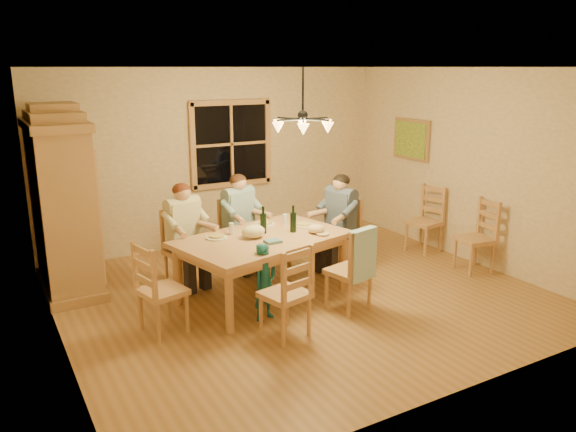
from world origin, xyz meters
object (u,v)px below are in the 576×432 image
adult_slate_man (340,211)px  child (265,282)px  chair_far_left (186,263)px  wine_bottle_b (293,219)px  dining_table (263,244)px  chair_end_right (339,249)px  chair_end_left (163,305)px  wine_bottle_a (263,220)px  armoire (64,207)px  chair_spare_front (474,250)px  chair_spare_back (423,232)px  adult_woman (184,222)px  adult_plaid_man (239,210)px  chair_far_right (240,249)px  chair_near_right (348,284)px  chandelier (303,124)px  chair_near_left (285,308)px

adult_slate_man → child: size_ratio=1.01×
chair_far_left → wine_bottle_b: (1.11, -0.80, 0.62)m
dining_table → chair_end_right: (1.33, 0.31, -0.36)m
chair_end_left → wine_bottle_a: size_ratio=3.00×
chair_end_right → wine_bottle_a: size_ratio=3.00×
dining_table → chair_end_left: chair_end_left is taller
armoire → chair_end_right: (3.31, -1.11, -0.75)m
chair_spare_front → chair_spare_back: bearing=10.8°
wine_bottle_b → dining_table: bearing=178.6°
wine_bottle_a → adult_woman: bearing=138.9°
chair_end_right → chair_spare_front: same height
adult_woman → adult_plaid_man: (0.85, 0.20, 0.00)m
adult_plaid_man → armoire: bearing=-24.9°
chair_far_right → armoire: bearing=-24.9°
wine_bottle_b → chair_spare_back: (2.48, 0.37, -0.62)m
adult_plaid_man → wine_bottle_a: size_ratio=2.65×
dining_table → child: child is taller
armoire → chair_end_right: bearing=-18.6°
chair_near_right → chair_spare_back: size_ratio=1.00×
chair_spare_back → chair_end_right: bearing=82.6°
wine_bottle_b → adult_slate_man: bearing=19.5°
armoire → chair_end_left: size_ratio=2.32×
wine_bottle_a → chair_spare_front: size_ratio=0.33×
dining_table → adult_plaid_man: size_ratio=2.50×
armoire → dining_table: bearing=-35.8°
chair_near_right → chair_spare_front: size_ratio=1.00×
chair_far_left → wine_bottle_b: 1.50m
dining_table → adult_woman: bearing=131.2°
chair_far_right → adult_plaid_man: adult_plaid_man is taller
chair_near_right → adult_slate_man: bearing=46.7°
chair_far_left → chair_near_right: (1.38, -1.58, 0.00)m
chandelier → adult_plaid_man: 1.72m
armoire → child: size_ratio=2.65×
chair_far_left → chair_spare_back: size_ratio=1.00×
chair_far_right → chair_spare_back: bearing=153.6°
wine_bottle_b → chair_spare_front: (2.48, -0.62, -0.62)m
chandelier → chair_far_right: size_ratio=0.78×
chair_spare_front → adult_woman: bearing=79.2°
adult_slate_man → child: (-1.59, -0.88, -0.41)m
chair_near_right → chandelier: bearing=98.7°
dining_table → adult_plaid_man: adult_plaid_man is taller
chair_far_left → chair_spare_back: 3.61m
chair_end_left → chair_spare_back: (4.22, 0.67, 0.00)m
adult_plaid_man → chair_spare_back: bearing=153.6°
adult_slate_man → child: bearing=105.6°
dining_table → adult_slate_man: size_ratio=2.50×
adult_woman → adult_plaid_man: bearing=180.0°
chair_near_left → wine_bottle_a: bearing=60.1°
adult_slate_man → chair_end_right: bearing=-103.3°
armoire → chair_end_right: size_ratio=2.32×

